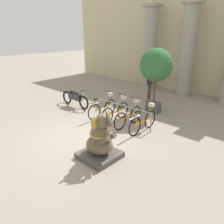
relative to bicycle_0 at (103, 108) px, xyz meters
The scene contains 13 objects.
ground_plane 2.15m from the bicycle_0, 60.70° to the right, with size 60.00×60.00×0.00m, color gray.
building_facade 7.31m from the bicycle_0, 81.34° to the left, with size 20.00×0.20×6.00m.
column_left 6.34m from the bicycle_0, 104.30° to the left, with size 1.01×1.01×5.16m.
column_middle 6.25m from the bicycle_0, 79.87° to the left, with size 1.01×1.01×5.16m.
bike_rack 1.12m from the bicycle_0, ahead, with size 2.80×0.05×0.77m.
bicycle_0 is the anchor object (origin of this frame).
bicycle_1 0.74m from the bicycle_0, ahead, with size 0.48×1.72×1.10m.
bicycle_2 1.47m from the bicycle_0, ahead, with size 0.48×1.72×1.10m.
bicycle_3 2.20m from the bicycle_0, ahead, with size 0.48×1.72×1.10m.
elephant_statue 3.41m from the bicycle_0, 46.40° to the right, with size 1.11×1.11×1.72m.
motorcycle 2.07m from the bicycle_0, behind, with size 2.04×0.55×0.94m.
person_pedestrian 3.70m from the bicycle_0, 89.67° to the left, with size 0.23×0.47×1.72m.
potted_tree 2.96m from the bicycle_0, 57.73° to the left, with size 1.48×1.48×2.96m.
Camera 1 is at (5.48, -4.63, 3.65)m, focal length 35.00 mm.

